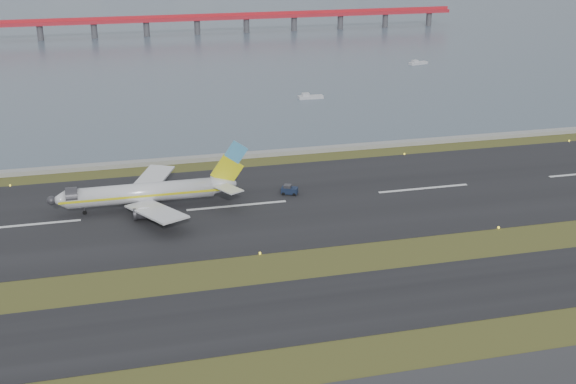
# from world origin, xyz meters

# --- Properties ---
(ground) EXTENTS (1000.00, 1000.00, 0.00)m
(ground) POSITION_xyz_m (0.00, 0.00, 0.00)
(ground) COLOR #364318
(ground) RESTS_ON ground
(taxiway_strip) EXTENTS (1000.00, 18.00, 0.10)m
(taxiway_strip) POSITION_xyz_m (0.00, -12.00, 0.05)
(taxiway_strip) COLOR black
(taxiway_strip) RESTS_ON ground
(runway_strip) EXTENTS (1000.00, 45.00, 0.10)m
(runway_strip) POSITION_xyz_m (0.00, 30.00, 0.05)
(runway_strip) COLOR black
(runway_strip) RESTS_ON ground
(seawall) EXTENTS (1000.00, 2.50, 1.00)m
(seawall) POSITION_xyz_m (0.00, 60.00, 0.50)
(seawall) COLOR gray
(seawall) RESTS_ON ground
(red_pier) EXTENTS (260.00, 5.00, 10.20)m
(red_pier) POSITION_xyz_m (20.00, 250.00, 7.28)
(red_pier) COLOR red
(red_pier) RESTS_ON ground
(airliner) EXTENTS (38.52, 32.89, 12.80)m
(airliner) POSITION_xyz_m (-16.80, 32.72, 3.46)
(airliner) COLOR silver
(airliner) RESTS_ON ground
(pushback_tug) EXTENTS (3.77, 3.06, 2.11)m
(pushback_tug) POSITION_xyz_m (11.66, 33.65, 1.03)
(pushback_tug) COLOR #131E36
(pushback_tug) RESTS_ON ground
(workboat_near) EXTENTS (7.87, 2.54, 1.91)m
(workboat_near) POSITION_xyz_m (37.98, 112.56, 0.60)
(workboat_near) COLOR silver
(workboat_near) RESTS_ON ground
(workboat_far) EXTENTS (7.98, 4.30, 1.85)m
(workboat_far) POSITION_xyz_m (93.14, 155.69, 0.59)
(workboat_far) COLOR silver
(workboat_far) RESTS_ON ground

